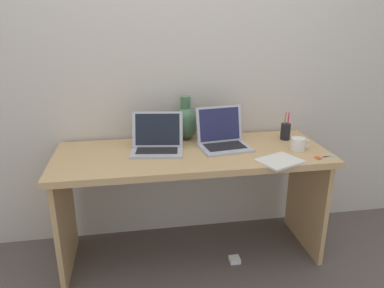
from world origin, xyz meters
The scene contains 11 objects.
ground_plane centered at (0.00, 0.00, 0.00)m, with size 6.00×6.00×0.00m, color #564C47.
back_wall centered at (0.00, 0.36, 1.20)m, with size 4.40×0.04×2.40m, color beige.
desk centered at (0.00, 0.00, 0.60)m, with size 1.69×0.64×0.75m.
laptop_left centered at (-0.21, 0.06, 0.81)m, with size 0.35×0.28×0.23m.
laptop_right centered at (0.21, 0.07, 0.81)m, with size 0.34×0.30×0.25m.
green_vase centered at (0.00, 0.26, 0.87)m, with size 0.17×0.17×0.29m.
notebook_stack centered at (0.47, -0.25, 0.76)m, with size 0.24×0.19×0.01m, color silver.
coffee_mug centered at (0.66, -0.08, 0.79)m, with size 0.13×0.09×0.08m.
pen_cup centered at (0.67, 0.13, 0.81)m, with size 0.07×0.07×0.19m.
scissors centered at (0.75, -0.23, 0.75)m, with size 0.15×0.06×0.01m.
power_brick centered at (0.26, -0.14, 0.01)m, with size 0.07×0.07×0.03m, color white.
Camera 1 is at (-0.35, -2.10, 1.55)m, focal length 34.03 mm.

